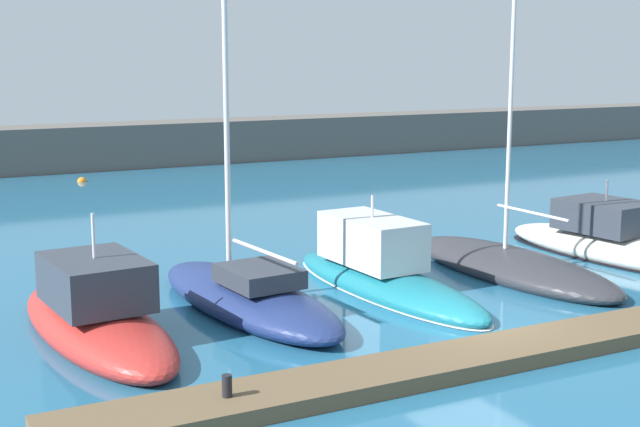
% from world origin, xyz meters
% --- Properties ---
extents(ground_plane, '(120.00, 120.00, 0.00)m').
position_xyz_m(ground_plane, '(0.00, 0.00, 0.00)').
color(ground_plane, '#236084').
extents(dock_pier, '(22.24, 1.72, 0.35)m').
position_xyz_m(dock_pier, '(0.00, -2.09, 0.18)').
color(dock_pier, brown).
rests_on(dock_pier, ground_plane).
extents(breakwater_seawall, '(108.00, 3.53, 2.65)m').
position_xyz_m(breakwater_seawall, '(0.00, 36.43, 1.33)').
color(breakwater_seawall, '#5B5651').
rests_on(breakwater_seawall, ground_plane).
extents(motorboat_red_nearest, '(3.24, 8.66, 3.48)m').
position_xyz_m(motorboat_red_nearest, '(-8.58, 3.86, 0.54)').
color(motorboat_red_nearest, '#B72D28').
rests_on(motorboat_red_nearest, ground_plane).
extents(sailboat_navy_second, '(3.49, 8.95, 14.80)m').
position_xyz_m(sailboat_navy_second, '(-4.35, 4.30, 0.44)').
color(sailboat_navy_second, navy).
rests_on(sailboat_navy_second, ground_plane).
extents(motorboat_teal_third, '(2.80, 9.28, 3.08)m').
position_xyz_m(motorboat_teal_third, '(0.07, 4.53, 0.50)').
color(motorboat_teal_third, '#19707F').
rests_on(motorboat_teal_third, ground_plane).
extents(sailboat_charcoal_fourth, '(3.17, 9.17, 14.38)m').
position_xyz_m(sailboat_charcoal_fourth, '(4.66, 4.21, 0.28)').
color(sailboat_charcoal_fourth, '#2D2D33').
rests_on(sailboat_charcoal_fourth, ground_plane).
extents(motorboat_ivory_fifth, '(3.82, 9.56, 2.91)m').
position_xyz_m(motorboat_ivory_fifth, '(9.30, 4.33, 0.49)').
color(motorboat_ivory_fifth, silver).
rests_on(motorboat_ivory_fifth, ground_plane).
extents(mooring_buoy_orange, '(0.51, 0.51, 0.51)m').
position_xyz_m(mooring_buoy_orange, '(-2.75, 31.03, 0.00)').
color(mooring_buoy_orange, orange).
rests_on(mooring_buoy_orange, ground_plane).
extents(dock_bollard, '(0.20, 0.20, 0.44)m').
position_xyz_m(dock_bollard, '(-7.49, -2.09, 0.57)').
color(dock_bollard, black).
rests_on(dock_bollard, dock_pier).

